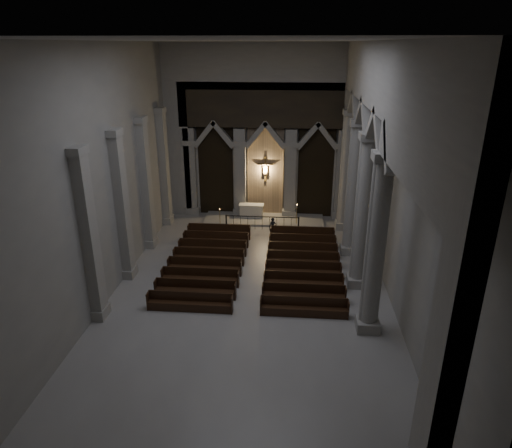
# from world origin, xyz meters

# --- Properties ---
(room) EXTENTS (24.00, 24.10, 12.00)m
(room) POSITION_xyz_m (0.00, 0.00, 7.60)
(room) COLOR #A09D97
(room) RESTS_ON ground
(sanctuary_wall) EXTENTS (14.00, 0.77, 12.00)m
(sanctuary_wall) POSITION_xyz_m (0.00, 11.54, 6.62)
(sanctuary_wall) COLOR #A09D96
(sanctuary_wall) RESTS_ON ground
(right_arcade) EXTENTS (1.00, 24.00, 12.00)m
(right_arcade) POSITION_xyz_m (5.50, 1.33, 7.83)
(right_arcade) COLOR #A09D96
(right_arcade) RESTS_ON ground
(left_pilasters) EXTENTS (0.60, 13.00, 8.03)m
(left_pilasters) POSITION_xyz_m (-6.75, 3.50, 3.91)
(left_pilasters) COLOR #A09D96
(left_pilasters) RESTS_ON ground
(sanctuary_step) EXTENTS (8.50, 2.60, 0.15)m
(sanctuary_step) POSITION_xyz_m (0.00, 10.60, 0.07)
(sanctuary_step) COLOR #A09D96
(sanctuary_step) RESTS_ON ground
(altar) EXTENTS (1.79, 0.72, 0.91)m
(altar) POSITION_xyz_m (-0.94, 10.94, 0.61)
(altar) COLOR silver
(altar) RESTS_ON sanctuary_step
(altar_rail) EXTENTS (5.03, 0.09, 0.99)m
(altar_rail) POSITION_xyz_m (0.00, 8.79, 0.66)
(altar_rail) COLOR black
(altar_rail) RESTS_ON ground
(candle_stand_left) EXTENTS (0.21, 0.21, 1.25)m
(candle_stand_left) POSITION_xyz_m (-2.99, 9.29, 0.34)
(candle_stand_left) COLOR olive
(candle_stand_left) RESTS_ON ground
(candle_stand_right) EXTENTS (0.26, 0.26, 1.57)m
(candle_stand_right) POSITION_xyz_m (2.33, 9.73, 0.43)
(candle_stand_right) COLOR olive
(candle_stand_right) RESTS_ON ground
(pews) EXTENTS (9.50, 9.19, 0.91)m
(pews) POSITION_xyz_m (-0.00, 2.75, 0.30)
(pews) COLOR black
(pews) RESTS_ON ground
(worshipper) EXTENTS (0.52, 0.39, 1.29)m
(worshipper) POSITION_xyz_m (0.78, 7.67, 0.65)
(worshipper) COLOR black
(worshipper) RESTS_ON ground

